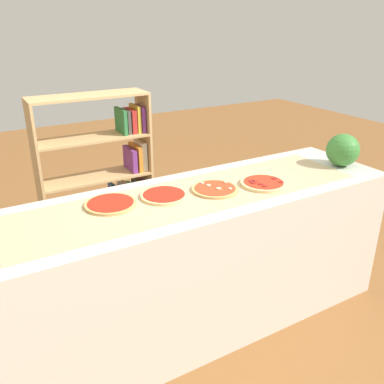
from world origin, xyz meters
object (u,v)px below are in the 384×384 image
Objects in this scene: pizza_plain_1 at (164,195)px; pizza_mushroom_2 at (215,189)px; pizza_pepperoni_3 at (263,183)px; bookshelf at (112,179)px; pizza_plain_0 at (111,204)px; watermelon at (343,150)px.

pizza_mushroom_2 reaches higher than pizza_plain_1.
pizza_pepperoni_3 is 0.21× the size of bookshelf.
pizza_plain_0 is 0.21× the size of bookshelf.
pizza_plain_0 is 1.00× the size of pizza_pepperoni_3.
pizza_pepperoni_3 is (0.92, -0.19, 0.00)m from pizza_plain_0.
pizza_pepperoni_3 reaches higher than pizza_plain_0.
pizza_pepperoni_3 is at bearing -178.76° from watermelon.
bookshelf is (0.39, 1.13, -0.31)m from pizza_plain_0.
pizza_pepperoni_3 reaches higher than pizza_plain_1.
watermelon is 1.83m from bookshelf.
pizza_pepperoni_3 is (0.31, -0.08, 0.00)m from pizza_mushroom_2.
watermelon is at bearing 1.24° from pizza_pepperoni_3.
pizza_plain_1 is 0.20× the size of bookshelf.
bookshelf is at bearing 100.01° from pizza_mushroom_2.
bookshelf is at bearing 85.69° from pizza_plain_1.
pizza_plain_1 is at bearing 167.47° from pizza_mushroom_2.
pizza_pepperoni_3 is (0.61, -0.14, 0.00)m from pizza_plain_1.
pizza_plain_1 is (0.31, -0.04, 0.00)m from pizza_plain_0.
watermelon is at bearing -5.62° from pizza_plain_1.
pizza_mushroom_2 is 1.29m from bookshelf.
pizza_plain_0 is 1.63m from watermelon.
pizza_pepperoni_3 is 0.71m from watermelon.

